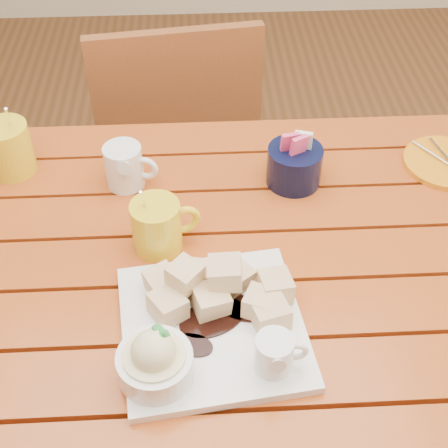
{
  "coord_description": "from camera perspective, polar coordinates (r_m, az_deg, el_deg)",
  "views": [
    {
      "loc": [
        0.02,
        -0.72,
        1.52
      ],
      "look_at": [
        0.06,
        0.01,
        0.82
      ],
      "focal_mm": 50.0,
      "sensor_mm": 36.0,
      "label": 1
    }
  ],
  "objects": [
    {
      "name": "sugar_caddy",
      "position": [
        1.18,
        6.45,
        5.41
      ],
      "size": [
        0.1,
        0.1,
        0.11
      ],
      "color": "black",
      "rests_on": "table"
    },
    {
      "name": "coffee_mug_left",
      "position": [
        1.26,
        -19.3,
        6.59
      ],
      "size": [
        0.13,
        0.09,
        0.15
      ],
      "rotation": [
        0.0,
        0.0,
        -0.11
      ],
      "color": "yellow",
      "rests_on": "table"
    },
    {
      "name": "coffee_mug_right",
      "position": [
        1.04,
        -6.05,
        -0.11
      ],
      "size": [
        0.12,
        0.08,
        0.14
      ],
      "rotation": [
        0.0,
        0.0,
        0.28
      ],
      "color": "yellow",
      "rests_on": "table"
    },
    {
      "name": "dessert_plate",
      "position": [
        0.92,
        -1.98,
        -9.35
      ],
      "size": [
        0.3,
        0.3,
        0.11
      ],
      "rotation": [
        0.0,
        0.0,
        0.12
      ],
      "color": "white",
      "rests_on": "table"
    },
    {
      "name": "cream_pitcher",
      "position": [
        1.18,
        -9.03,
        5.31
      ],
      "size": [
        0.1,
        0.09,
        0.09
      ],
      "rotation": [
        0.0,
        0.0,
        -0.26
      ],
      "color": "white",
      "rests_on": "table"
    },
    {
      "name": "orange_saucer",
      "position": [
        1.31,
        19.68,
        5.3
      ],
      "size": [
        0.17,
        0.17,
        0.02
      ],
      "rotation": [
        0.0,
        0.0,
        0.37
      ],
      "color": "orange",
      "rests_on": "table"
    },
    {
      "name": "chair_far",
      "position": [
        1.74,
        -4.34,
        7.49
      ],
      "size": [
        0.46,
        0.46,
        0.87
      ],
      "rotation": [
        0.0,
        0.0,
        3.27
      ],
      "color": "brown",
      "rests_on": "ground"
    },
    {
      "name": "table",
      "position": [
        1.13,
        -2.89,
        -6.85
      ],
      "size": [
        1.2,
        0.79,
        0.75
      ],
      "color": "#9C2D14",
      "rests_on": "ground"
    }
  ]
}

